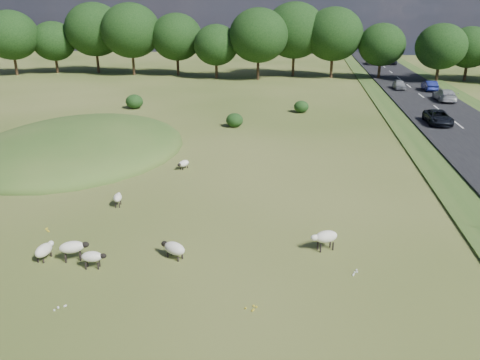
% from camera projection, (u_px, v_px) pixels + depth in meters
% --- Properties ---
extents(ground, '(160.00, 160.00, 0.00)m').
position_uv_depth(ground, '(243.00, 130.00, 43.05)').
color(ground, '#364C17').
rests_on(ground, ground).
extents(mound, '(16.00, 20.00, 4.00)m').
position_uv_depth(mound, '(80.00, 149.00, 37.20)').
color(mound, '#33561E').
rests_on(mound, ground).
extents(road, '(8.00, 150.00, 0.25)m').
position_uv_depth(road, '(442.00, 113.00, 49.67)').
color(road, black).
rests_on(road, ground).
extents(treeline, '(96.28, 14.66, 11.70)m').
position_uv_depth(treeline, '(266.00, 36.00, 73.89)').
color(treeline, black).
rests_on(treeline, ground).
extents(shrubs, '(20.27, 9.07, 1.57)m').
position_uv_depth(shrubs, '(203.00, 107.00, 49.44)').
color(shrubs, black).
rests_on(shrubs, ground).
extents(sheep_0, '(1.12, 0.60, 0.79)m').
position_uv_depth(sheep_0, '(93.00, 257.00, 19.92)').
color(sheep_0, beige).
rests_on(sheep_0, ground).
extents(sheep_1, '(0.61, 1.26, 0.72)m').
position_uv_depth(sheep_1, '(44.00, 250.00, 20.69)').
color(sheep_1, beige).
rests_on(sheep_1, ground).
extents(sheep_2, '(0.63, 1.06, 0.74)m').
position_uv_depth(sheep_2, '(118.00, 198.00, 26.28)').
color(sheep_2, beige).
rests_on(sheep_2, ground).
extents(sheep_3, '(1.37, 1.00, 0.96)m').
position_uv_depth(sheep_3, '(325.00, 237.00, 21.39)').
color(sheep_3, beige).
rests_on(sheep_3, ground).
extents(sheep_4, '(1.32, 0.95, 0.92)m').
position_uv_depth(sheep_4, '(73.00, 247.00, 20.52)').
color(sheep_4, beige).
rests_on(sheep_4, ground).
extents(sheep_5, '(1.37, 1.02, 0.77)m').
position_uv_depth(sheep_5, '(174.00, 248.00, 20.77)').
color(sheep_5, beige).
rests_on(sheep_5, ground).
extents(sheep_6, '(0.81, 1.11, 0.62)m').
position_uv_depth(sheep_6, '(184.00, 164.00, 32.45)').
color(sheep_6, beige).
rests_on(sheep_6, ground).
extents(car_1, '(1.40, 4.01, 1.32)m').
position_uv_depth(car_1, '(430.00, 85.00, 62.39)').
color(car_1, navy).
rests_on(car_1, road).
extents(car_2, '(2.13, 4.62, 1.28)m').
position_uv_depth(car_2, '(372.00, 61.00, 92.03)').
color(car_2, silver).
rests_on(car_2, road).
extents(car_4, '(2.09, 4.52, 1.26)m').
position_uv_depth(car_4, '(438.00, 117.00, 44.19)').
color(car_4, black).
rests_on(car_4, road).
extents(car_5, '(1.45, 3.61, 1.23)m').
position_uv_depth(car_5, '(399.00, 84.00, 63.50)').
color(car_5, '#999BA0').
rests_on(car_5, road).
extents(car_6, '(1.96, 4.81, 1.40)m').
position_uv_depth(car_6, '(445.00, 95.00, 55.32)').
color(car_6, silver).
rests_on(car_6, road).
extents(car_7, '(1.93, 4.75, 1.38)m').
position_uv_depth(car_7, '(391.00, 61.00, 92.40)').
color(car_7, black).
rests_on(car_7, road).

